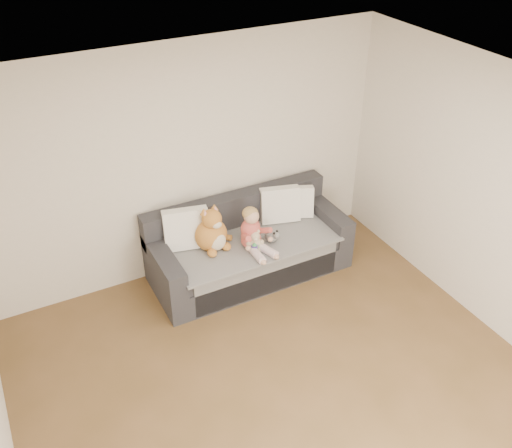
{
  "coord_description": "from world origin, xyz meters",
  "views": [
    {
      "loc": [
        -1.82,
        -2.59,
        4.07
      ],
      "look_at": [
        0.5,
        1.87,
        0.75
      ],
      "focal_mm": 40.0,
      "sensor_mm": 36.0,
      "label": 1
    }
  ],
  "objects": [
    {
      "name": "room_shell",
      "position": [
        0.0,
        0.42,
        1.3
      ],
      "size": [
        5.0,
        5.0,
        5.0
      ],
      "color": "brown",
      "rests_on": "ground"
    },
    {
      "name": "sofa",
      "position": [
        0.5,
        2.06,
        0.31
      ],
      "size": [
        2.2,
        0.94,
        0.85
      ],
      "color": "#2C2C32",
      "rests_on": "ground"
    },
    {
      "name": "cushion_left",
      "position": [
        -0.16,
        2.21,
        0.69
      ],
      "size": [
        0.52,
        0.32,
        0.45
      ],
      "rotation": [
        0.0,
        0.0,
        -0.23
      ],
      "color": "white",
      "rests_on": "sofa"
    },
    {
      "name": "cushion_right_back",
      "position": [
        0.98,
        2.2,
        0.68
      ],
      "size": [
        0.49,
        0.31,
        0.42
      ],
      "rotation": [
        0.0,
        0.0,
        -0.27
      ],
      "color": "white",
      "rests_on": "sofa"
    },
    {
      "name": "cushion_right_front",
      "position": [
        1.19,
        2.2,
        0.66
      ],
      "size": [
        0.44,
        0.33,
        0.38
      ],
      "rotation": [
        0.0,
        0.0,
        -0.42
      ],
      "color": "white",
      "rests_on": "sofa"
    },
    {
      "name": "toddler",
      "position": [
        0.45,
        1.85,
        0.68
      ],
      "size": [
        0.34,
        0.5,
        0.49
      ],
      "rotation": [
        0.0,
        0.0,
        0.12
      ],
      "color": "#C14644",
      "rests_on": "sofa"
    },
    {
      "name": "plush_cat",
      "position": [
        0.07,
        2.05,
        0.67
      ],
      "size": [
        0.43,
        0.41,
        0.54
      ],
      "rotation": [
        0.0,
        0.0,
        0.21
      ],
      "color": "#BF722A",
      "rests_on": "sofa"
    },
    {
      "name": "teddy_bear",
      "position": [
        0.46,
        1.81,
        0.57
      ],
      "size": [
        0.19,
        0.15,
        0.25
      ],
      "rotation": [
        0.0,
        0.0,
        -0.31
      ],
      "color": "tan",
      "rests_on": "sofa"
    },
    {
      "name": "plush_cow",
      "position": [
        0.69,
        1.86,
        0.54
      ],
      "size": [
        0.13,
        0.19,
        0.15
      ],
      "rotation": [
        0.0,
        0.0,
        0.42
      ],
      "color": "white",
      "rests_on": "sofa"
    },
    {
      "name": "sippy_cup",
      "position": [
        0.42,
        1.76,
        0.54
      ],
      "size": [
        0.11,
        0.07,
        0.13
      ],
      "rotation": [
        0.0,
        0.0,
        0.02
      ],
      "color": "#47338C",
      "rests_on": "sofa"
    }
  ]
}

